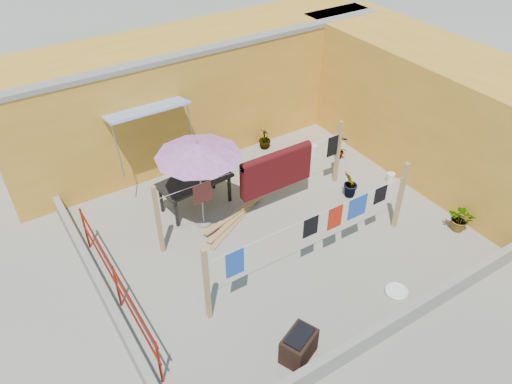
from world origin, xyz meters
The scene contains 20 objects.
ground centered at (0.00, 0.00, 0.00)m, with size 80.00×80.00×0.00m, color #9E998E.
wall_back centered at (0.50, 4.69, 1.61)m, with size 11.00×3.27×3.21m.
wall_right centered at (5.20, 0.00, 1.60)m, with size 2.40×9.00×3.20m, color gold.
parapet_front centered at (0.00, -3.58, 0.22)m, with size 8.30×0.16×0.44m, color gray.
parapet_left centered at (-4.08, 0.00, 0.22)m, with size 0.16×7.30×0.44m, color gray.
red_railing centered at (-3.85, -0.20, 0.72)m, with size 0.05×4.20×1.10m.
clothesline_rig centered at (0.48, 0.57, 1.02)m, with size 5.09×2.35×1.80m.
patio_umbrella centered at (-1.29, 1.12, 2.08)m, with size 2.21×2.21×2.32m.
outdoor_table centered at (-1.12, 1.83, 0.75)m, with size 1.85×1.07×0.83m.
lumber_pile centered at (-0.65, 0.81, 0.06)m, with size 1.99×1.10×0.13m.
brazier centered at (-1.57, -3.05, 0.29)m, with size 0.79×0.67×0.60m.
white_basin centered at (1.02, -2.94, 0.04)m, with size 0.48×0.48×0.08m.
water_jug_a centered at (3.70, -0.05, 0.14)m, with size 0.21×0.21×0.32m.
water_jug_b centered at (2.85, 2.18, 0.14)m, with size 0.20×0.20×0.32m.
green_hose centered at (2.68, 2.54, 0.03)m, with size 0.47×0.47×0.07m.
plant_back_a centered at (0.31, 3.20, 0.35)m, with size 0.62×0.54×0.69m, color #255A19.
plant_back_b centered at (1.83, 3.20, 0.32)m, with size 0.35×0.35×0.63m, color #255A19.
plant_right_a centered at (3.32, 1.59, 0.40)m, with size 0.42×0.29×0.80m, color #255A19.
plant_right_b centered at (2.35, 0.05, 0.40)m, with size 0.44×0.36×0.81m, color #255A19.
plant_right_c centered at (3.70, -2.31, 0.33)m, with size 0.60×0.52×0.67m, color #255A19.
Camera 1 is at (-5.13, -7.21, 7.85)m, focal length 35.00 mm.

